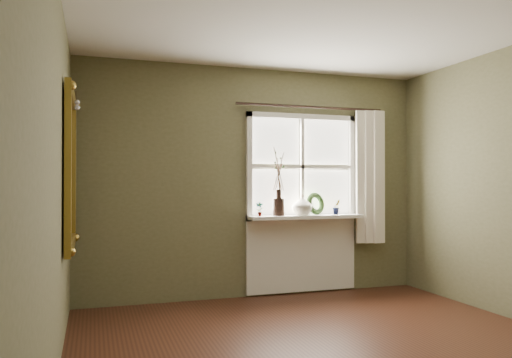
{
  "coord_description": "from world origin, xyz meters",
  "views": [
    {
      "loc": [
        -1.78,
        -3.16,
        1.29
      ],
      "look_at": [
        -0.24,
        1.55,
        1.33
      ],
      "focal_mm": 35.0,
      "sensor_mm": 36.0,
      "label": 1
    }
  ],
  "objects": [
    {
      "name": "ceiling",
      "position": [
        0.0,
        0.0,
        2.6
      ],
      "size": [
        4.5,
        4.5,
        0.0
      ],
      "primitive_type": "plane",
      "color": "silver",
      "rests_on": "ground"
    },
    {
      "name": "wall_back",
      "position": [
        0.0,
        2.3,
        1.3
      ],
      "size": [
        4.0,
        0.1,
        2.6
      ],
      "primitive_type": "cube",
      "color": "#636141",
      "rests_on": "ground"
    },
    {
      "name": "wall_left",
      "position": [
        -2.05,
        0.0,
        1.3
      ],
      "size": [
        0.1,
        4.5,
        2.6
      ],
      "primitive_type": "cube",
      "color": "#636141",
      "rests_on": "ground"
    },
    {
      "name": "window_frame",
      "position": [
        0.55,
        2.23,
        1.48
      ],
      "size": [
        1.36,
        0.06,
        1.24
      ],
      "color": "white",
      "rests_on": "wall_back"
    },
    {
      "name": "window_sill",
      "position": [
        0.55,
        2.12,
        0.9
      ],
      "size": [
        1.36,
        0.26,
        0.04
      ],
      "primitive_type": "cube",
      "color": "white",
      "rests_on": "wall_back"
    },
    {
      "name": "window_apron",
      "position": [
        0.55,
        2.23,
        0.46
      ],
      "size": [
        1.36,
        0.04,
        0.88
      ],
      "primitive_type": "cube",
      "color": "white",
      "rests_on": "ground"
    },
    {
      "name": "dark_jug",
      "position": [
        0.22,
        2.12,
        1.02
      ],
      "size": [
        0.16,
        0.16,
        0.2
      ],
      "primitive_type": "cylinder",
      "rotation": [
        0.0,
        0.0,
        0.17
      ],
      "color": "black",
      "rests_on": "window_sill"
    },
    {
      "name": "cream_vase",
      "position": [
        0.51,
        2.12,
        1.04
      ],
      "size": [
        0.27,
        0.27,
        0.24
      ],
      "primitive_type": "imported",
      "rotation": [
        0.0,
        0.0,
        0.18
      ],
      "color": "beige",
      "rests_on": "window_sill"
    },
    {
      "name": "wreath",
      "position": [
        0.7,
        2.16,
        1.02
      ],
      "size": [
        0.29,
        0.21,
        0.27
      ],
      "primitive_type": "torus",
      "rotation": [
        1.36,
        0.0,
        0.37
      ],
      "color": "#243D1B",
      "rests_on": "window_sill"
    },
    {
      "name": "potted_plant_left",
      "position": [
        -0.01,
        2.12,
        1.0
      ],
      "size": [
        0.1,
        0.08,
        0.16
      ],
      "primitive_type": "imported",
      "rotation": [
        0.0,
        0.0,
        -0.38
      ],
      "color": "#243D1B",
      "rests_on": "window_sill"
    },
    {
      "name": "potted_plant_right",
      "position": [
        0.95,
        2.12,
        1.01
      ],
      "size": [
        0.11,
        0.09,
        0.18
      ],
      "primitive_type": "imported",
      "rotation": [
        0.0,
        0.0,
        0.18
      ],
      "color": "#243D1B",
      "rests_on": "window_sill"
    },
    {
      "name": "curtain",
      "position": [
        1.39,
        2.13,
        1.37
      ],
      "size": [
        0.36,
        0.12,
        1.59
      ],
      "primitive_type": "cube",
      "color": "white",
      "rests_on": "wall_back"
    },
    {
      "name": "curtain_rod",
      "position": [
        0.65,
        2.17,
        2.18
      ],
      "size": [
        1.84,
        0.03,
        0.03
      ],
      "primitive_type": "cylinder",
      "rotation": [
        0.0,
        1.57,
        0.0
      ],
      "color": "black",
      "rests_on": "wall_back"
    },
    {
      "name": "gilt_mirror",
      "position": [
        -1.96,
        1.36,
        1.4
      ],
      "size": [
        0.1,
        1.14,
        1.36
      ],
      "color": "white",
      "rests_on": "wall_left"
    }
  ]
}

